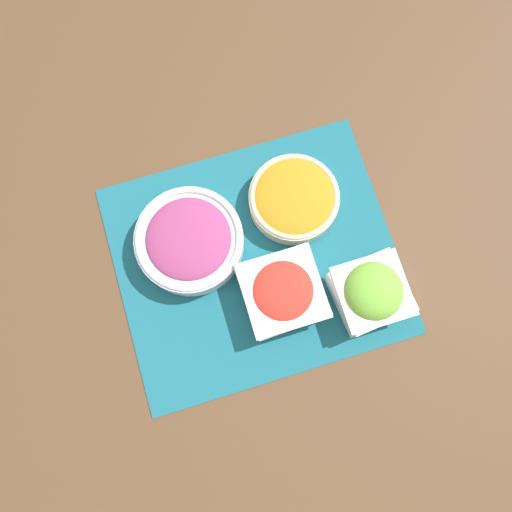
{
  "coord_description": "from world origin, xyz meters",
  "views": [
    {
      "loc": [
        -0.05,
        -0.17,
        0.89
      ],
      "look_at": [
        0.0,
        0.0,
        0.03
      ],
      "focal_mm": 35.0,
      "sensor_mm": 36.0,
      "label": 1
    }
  ],
  "objects_px": {
    "tomato_bowl": "(282,292)",
    "onion_bowl": "(189,240)",
    "carrot_bowl": "(294,198)",
    "lettuce_bowl": "(371,292)"
  },
  "relations": [
    {
      "from": "lettuce_bowl",
      "to": "carrot_bowl",
      "type": "distance_m",
      "value": 0.21
    },
    {
      "from": "lettuce_bowl",
      "to": "carrot_bowl",
      "type": "relative_size",
      "value": 0.77
    },
    {
      "from": "onion_bowl",
      "to": "carrot_bowl",
      "type": "distance_m",
      "value": 0.2
    },
    {
      "from": "onion_bowl",
      "to": "tomato_bowl",
      "type": "distance_m",
      "value": 0.19
    },
    {
      "from": "tomato_bowl",
      "to": "onion_bowl",
      "type": "bearing_deg",
      "value": 133.49
    },
    {
      "from": "tomato_bowl",
      "to": "carrot_bowl",
      "type": "distance_m",
      "value": 0.17
    },
    {
      "from": "lettuce_bowl",
      "to": "onion_bowl",
      "type": "relative_size",
      "value": 0.66
    },
    {
      "from": "carrot_bowl",
      "to": "lettuce_bowl",
      "type": "bearing_deg",
      "value": -70.27
    },
    {
      "from": "onion_bowl",
      "to": "tomato_bowl",
      "type": "relative_size",
      "value": 1.4
    },
    {
      "from": "lettuce_bowl",
      "to": "onion_bowl",
      "type": "xyz_separation_m",
      "value": [
        -0.27,
        0.18,
        -0.01
      ]
    }
  ]
}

